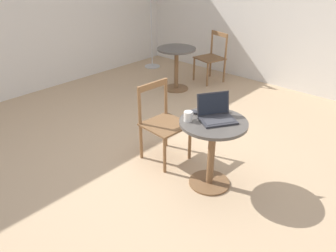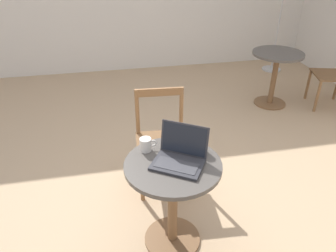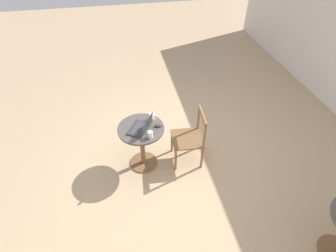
# 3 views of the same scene
# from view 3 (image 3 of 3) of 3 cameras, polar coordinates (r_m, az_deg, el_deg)

# --- Properties ---
(ground_plane) EXTENTS (16.00, 16.00, 0.00)m
(ground_plane) POSITION_cam_3_polar(r_m,az_deg,el_deg) (4.22, 1.65, -6.12)
(ground_plane) COLOR tan
(cafe_table_near) EXTENTS (0.65, 0.65, 0.72)m
(cafe_table_near) POSITION_cam_3_polar(r_m,az_deg,el_deg) (3.74, -5.74, -2.73)
(cafe_table_near) COLOR brown
(cafe_table_near) RESTS_ON ground_plane
(chair_near_back) EXTENTS (0.47, 0.47, 0.88)m
(chair_near_back) POSITION_cam_3_polar(r_m,az_deg,el_deg) (3.85, 4.86, -2.63)
(chair_near_back) COLOR brown
(chair_near_back) RESTS_ON ground_plane
(laptop) EXTENTS (0.42, 0.40, 0.24)m
(laptop) POSITION_cam_3_polar(r_m,az_deg,el_deg) (3.54, -5.84, -0.29)
(laptop) COLOR #2D2D33
(laptop) RESTS_ON cafe_table_near
(mouse) EXTENTS (0.06, 0.10, 0.03)m
(mouse) POSITION_cam_3_polar(r_m,az_deg,el_deg) (3.60, -2.13, 0.10)
(mouse) COLOR #2D2D33
(mouse) RESTS_ON cafe_table_near
(mug) EXTENTS (0.12, 0.08, 0.09)m
(mug) POSITION_cam_3_polar(r_m,az_deg,el_deg) (3.70, -3.43, 2.03)
(mug) COLOR silver
(mug) RESTS_ON cafe_table_near
(drinking_glass) EXTENTS (0.07, 0.07, 0.11)m
(drinking_glass) POSITION_cam_3_polar(r_m,az_deg,el_deg) (3.41, -3.88, -1.90)
(drinking_glass) COLOR silver
(drinking_glass) RESTS_ON cafe_table_near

